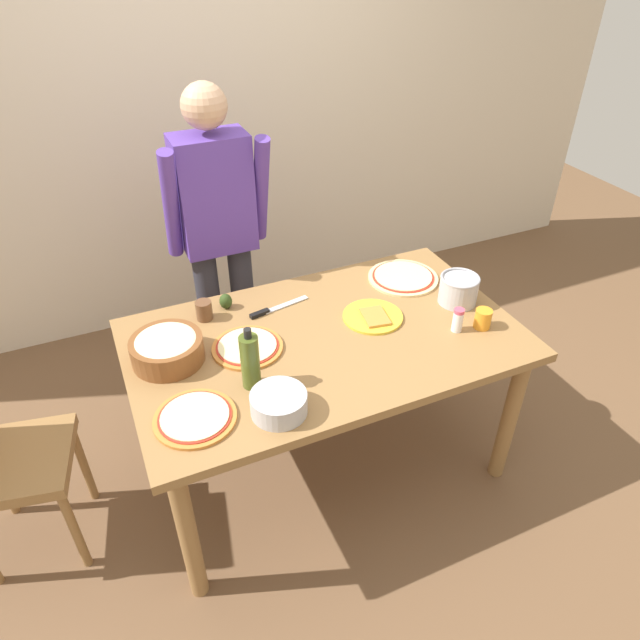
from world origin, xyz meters
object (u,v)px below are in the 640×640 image
(popcorn_bowl, at_px, (167,348))
(pizza_second_cooked, at_px, (195,417))
(cup_small_brown, at_px, (204,310))
(chef_knife, at_px, (272,309))
(mixing_bowl_steel, at_px, (279,403))
(avocado, at_px, (226,301))
(steel_pot, at_px, (459,289))
(olive_oil_bottle, at_px, (250,361))
(pizza_cooked_on_tray, at_px, (247,347))
(person_cook, at_px, (219,231))
(plate_with_slice, at_px, (373,316))
(salt_shaker, at_px, (458,320))
(pizza_raw_on_board, at_px, (403,277))
(dining_table, at_px, (325,353))
(cup_orange, at_px, (483,319))

(popcorn_bowl, bearing_deg, pizza_second_cooked, -87.63)
(cup_small_brown, bearing_deg, chef_knife, -12.24)
(mixing_bowl_steel, distance_m, cup_small_brown, 0.66)
(pizza_second_cooked, distance_m, avocado, 0.68)
(chef_knife, bearing_deg, steel_pot, -19.02)
(olive_oil_bottle, bearing_deg, pizza_cooked_on_tray, 76.49)
(cup_small_brown, xyz_separation_m, chef_knife, (0.28, -0.06, -0.04))
(person_cook, relative_size, plate_with_slice, 6.23)
(salt_shaker, bearing_deg, cup_small_brown, 151.48)
(pizza_cooked_on_tray, distance_m, chef_knife, 0.28)
(pizza_raw_on_board, bearing_deg, avocado, 172.79)
(pizza_second_cooked, height_order, steel_pot, steel_pot)
(plate_with_slice, relative_size, cup_small_brown, 3.06)
(steel_pot, bearing_deg, cup_small_brown, 162.75)
(dining_table, xyz_separation_m, cup_small_brown, (-0.42, 0.33, 0.13))
(pizza_second_cooked, height_order, chef_knife, pizza_second_cooked)
(pizza_cooked_on_tray, xyz_separation_m, mixing_bowl_steel, (-0.01, -0.38, 0.03))
(cup_orange, xyz_separation_m, avocado, (-0.94, 0.58, -0.01))
(salt_shaker, relative_size, chef_knife, 0.37)
(dining_table, relative_size, avocado, 22.86)
(pizza_cooked_on_tray, height_order, avocado, avocado)
(plate_with_slice, bearing_deg, cup_small_brown, 156.30)
(person_cook, height_order, salt_shaker, person_cook)
(cup_small_brown, xyz_separation_m, salt_shaker, (0.94, -0.51, 0.01))
(dining_table, xyz_separation_m, pizza_raw_on_board, (0.53, 0.26, 0.10))
(person_cook, bearing_deg, olive_oil_bottle, -99.20)
(salt_shaker, bearing_deg, olive_oil_bottle, 178.34)
(pizza_cooked_on_tray, xyz_separation_m, popcorn_bowl, (-0.30, 0.06, 0.05))
(plate_with_slice, bearing_deg, steel_pot, -5.70)
(salt_shaker, bearing_deg, mixing_bowl_steel, -170.15)
(dining_table, bearing_deg, cup_orange, -18.32)
(pizza_raw_on_board, bearing_deg, salt_shaker, -90.89)
(cup_small_brown, distance_m, avocado, 0.11)
(pizza_raw_on_board, relative_size, popcorn_bowl, 1.19)
(pizza_cooked_on_tray, xyz_separation_m, cup_small_brown, (-0.10, 0.27, 0.03))
(dining_table, distance_m, avocado, 0.50)
(avocado, bearing_deg, plate_with_slice, -30.89)
(dining_table, height_order, cup_orange, cup_orange)
(pizza_raw_on_board, distance_m, pizza_cooked_on_tray, 0.87)
(plate_with_slice, bearing_deg, person_cook, 122.67)
(cup_orange, bearing_deg, steel_pot, 85.36)
(dining_table, xyz_separation_m, chef_knife, (-0.13, 0.26, 0.10))
(pizza_raw_on_board, distance_m, chef_knife, 0.66)
(steel_pot, bearing_deg, chef_knife, 160.98)
(plate_with_slice, bearing_deg, mixing_bowl_steel, -147.26)
(mixing_bowl_steel, relative_size, chef_knife, 0.69)
(olive_oil_bottle, bearing_deg, popcorn_bowl, 133.22)
(pizza_cooked_on_tray, bearing_deg, salt_shaker, -15.79)
(popcorn_bowl, xyz_separation_m, chef_knife, (0.48, 0.16, -0.05))
(plate_with_slice, relative_size, olive_oil_bottle, 1.02)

